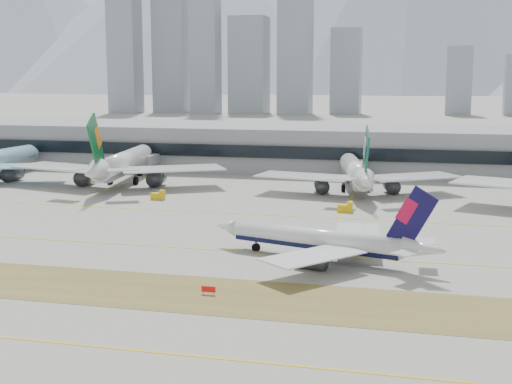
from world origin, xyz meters
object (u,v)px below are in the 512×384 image
(widebody_cathay, at_px, (356,173))
(widebody_eva, at_px, (121,165))
(taxiing_airliner, at_px, (324,241))
(terminal, at_px, (301,147))

(widebody_cathay, bearing_deg, widebody_eva, 80.42)
(taxiing_airliner, relative_size, widebody_cathay, 0.77)
(widebody_cathay, relative_size, terminal, 0.20)
(widebody_eva, height_order, terminal, widebody_eva)
(taxiing_airliner, bearing_deg, terminal, -61.49)
(taxiing_airliner, bearing_deg, widebody_cathay, -72.07)
(terminal, bearing_deg, widebody_eva, -132.31)
(widebody_cathay, bearing_deg, terminal, 15.23)
(widebody_eva, bearing_deg, taxiing_airliner, -143.15)
(widebody_cathay, xyz_separation_m, terminal, (-24.19, 47.08, 2.03))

